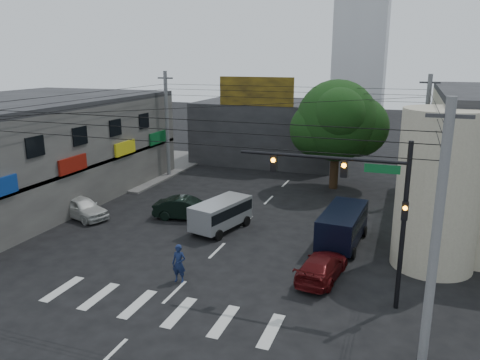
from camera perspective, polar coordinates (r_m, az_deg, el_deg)
The scene contains 17 objects.
ground at distance 24.43m, azimuth -4.65°, elevation -10.32°, with size 160.00×160.00×0.00m, color black.
sidewalk_far_left at distance 47.98m, azimuth -15.41°, elevation 1.88°, with size 16.00×16.00×0.15m, color #514F4C.
building_left at distance 38.39m, azimuth -26.04°, elevation 3.00°, with size 14.00×24.00×7.00m, color #454240.
corner_column at distance 24.94m, azimuth 23.03°, elevation -1.16°, with size 4.00×4.00×8.00m, color #A29880.
building_far at distance 48.52m, azimuth 3.73°, elevation 6.04°, with size 14.00×10.00×6.00m, color #232326.
billboard at distance 43.38m, azimuth 1.98°, elevation 10.75°, with size 7.00×0.30×2.60m, color olive.
street_tree at distance 37.76m, azimuth 11.70°, elevation 7.06°, with size 6.40×6.40×8.70m.
traffic_gantry at distance 19.90m, azimuth 14.76°, elevation -1.81°, with size 7.10×0.35×7.20m.
utility_pole_near_right at distance 16.63m, azimuth 22.76°, elevation -6.64°, with size 0.32×0.32×9.20m, color #59595B.
utility_pole_far_left at distance 41.56m, azimuth -8.88°, elevation 6.66°, with size 0.32×0.32×9.20m, color #59595B.
utility_pole_far_right at distance 36.54m, azimuth 21.54°, elevation 4.70°, with size 0.32×0.32×9.20m, color #59595B.
dark_sedan at distance 30.91m, azimuth -6.46°, elevation -3.46°, with size 4.54×2.20×1.44m, color black.
white_compact at distance 32.64m, azimuth -18.72°, elevation -3.19°, with size 4.51×2.91×1.43m, color beige.
maroon_sedan at distance 23.13m, azimuth 9.93°, elevation -10.35°, with size 2.21×4.39×1.22m, color #44090B.
silver_minivan at distance 28.75m, azimuth -2.34°, elevation -4.37°, with size 2.80×4.60×1.84m, color gray, non-canonical shape.
navy_van at distance 27.14m, azimuth 12.37°, elevation -5.66°, with size 2.30×5.25×2.05m, color black, non-canonical shape.
traffic_officer at distance 22.52m, azimuth -7.45°, elevation -10.07°, with size 0.69×0.46×1.86m, color #121D40.
Camera 1 is at (9.34, -20.07, 10.34)m, focal length 35.00 mm.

